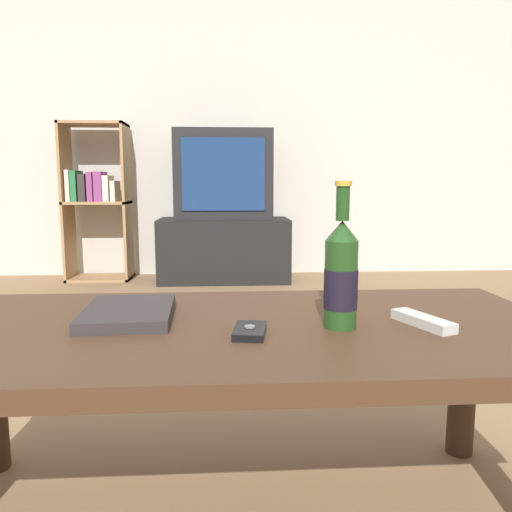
% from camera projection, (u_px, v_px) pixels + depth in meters
% --- Properties ---
extents(back_wall, '(8.00, 0.05, 2.60)m').
position_uv_depth(back_wall, '(227.00, 108.00, 3.87)').
color(back_wall, beige).
rests_on(back_wall, ground_plane).
extents(coffee_table, '(1.34, 0.61, 0.44)m').
position_uv_depth(coffee_table, '(235.00, 354.00, 1.02)').
color(coffee_table, '#422B1C').
rests_on(coffee_table, ground_plane).
extents(tv_stand, '(0.96, 0.46, 0.46)m').
position_uv_depth(tv_stand, '(224.00, 250.00, 3.72)').
color(tv_stand, black).
rests_on(tv_stand, ground_plane).
extents(television, '(0.70, 0.40, 0.64)m').
position_uv_depth(television, '(223.00, 175.00, 3.64)').
color(television, black).
rests_on(television, tv_stand).
extents(bookshelf, '(0.46, 0.30, 1.16)m').
position_uv_depth(bookshelf, '(95.00, 197.00, 3.70)').
color(bookshelf, '#99754C').
rests_on(bookshelf, ground_plane).
extents(beer_bottle, '(0.07, 0.07, 0.29)m').
position_uv_depth(beer_bottle, '(341.00, 275.00, 0.97)').
color(beer_bottle, '#1E4219').
rests_on(beer_bottle, coffee_table).
extents(cell_phone, '(0.07, 0.11, 0.02)m').
position_uv_depth(cell_phone, '(250.00, 331.00, 0.94)').
color(cell_phone, black).
rests_on(cell_phone, coffee_table).
extents(remote_control, '(0.09, 0.15, 0.02)m').
position_uv_depth(remote_control, '(423.00, 321.00, 1.00)').
color(remote_control, beige).
rests_on(remote_control, coffee_table).
extents(table_book, '(0.19, 0.25, 0.02)m').
position_uv_depth(table_book, '(129.00, 313.00, 1.05)').
color(table_book, '#2D2828').
rests_on(table_book, coffee_table).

